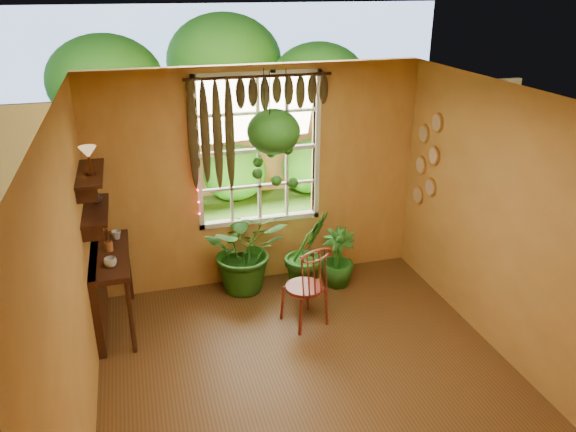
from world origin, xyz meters
name	(u,v)px	position (x,y,z in m)	size (l,w,h in m)	color
floor	(316,388)	(0.00, 0.00, 0.00)	(4.50, 4.50, 0.00)	brown
ceiling	(323,104)	(0.00, 0.00, 2.70)	(4.50, 4.50, 0.00)	silver
wall_back	(260,179)	(0.00, 2.25, 1.35)	(4.00, 4.00, 0.00)	gold
wall_left	(73,294)	(-2.00, 0.00, 1.35)	(4.50, 4.50, 0.00)	gold
wall_right	(520,235)	(2.00, 0.00, 1.35)	(4.50, 4.50, 0.00)	gold
window	(259,150)	(0.00, 2.28, 1.70)	(1.52, 0.10, 1.86)	white
valance_vine	(253,104)	(-0.08, 2.16, 2.28)	(1.70, 0.12, 1.10)	#361A0E
string_lights	(195,153)	(-0.76, 2.19, 1.75)	(0.03, 0.03, 1.54)	#FF2633
wall_plates	(427,161)	(1.98, 1.79, 1.55)	(0.04, 0.32, 1.10)	#F0E0C4
counter_ledge	(103,283)	(-1.91, 1.60, 0.55)	(0.40, 1.20, 0.90)	#361A0E
shelf_lower	(95,211)	(-1.88, 1.60, 1.40)	(0.25, 0.90, 0.04)	#361A0E
shelf_upper	(90,173)	(-1.88, 1.60, 1.80)	(0.25, 0.90, 0.04)	#361A0E
backyard	(218,106)	(0.24, 6.87, 1.28)	(14.00, 10.00, 12.00)	#2C5A19
windsor_chair	(306,298)	(0.23, 1.07, 0.33)	(0.53, 0.55, 1.13)	maroon
potted_plant_left	(246,249)	(-0.25, 2.02, 0.55)	(0.99, 0.86, 1.10)	#224E15
potted_plant_mid	(307,252)	(0.47, 1.76, 0.53)	(0.58, 0.47, 1.06)	#224E15
potted_plant_right	(338,258)	(0.88, 1.80, 0.37)	(0.42, 0.42, 0.74)	#224E15
hanging_basket	(274,139)	(0.08, 1.87, 1.94)	(0.59, 0.59, 1.34)	black
cup_a	(110,262)	(-1.78, 1.28, 0.95)	(0.12, 0.12, 0.10)	silver
cup_b	(116,235)	(-1.72, 1.95, 0.95)	(0.10, 0.10, 0.10)	beige
brush_jar	(108,240)	(-1.80, 1.67, 1.03)	(0.09, 0.09, 0.32)	brown
shelf_vase	(95,196)	(-1.87, 1.79, 1.49)	(0.14, 0.14, 0.15)	#B2AD99
tiffany_lamp	(88,154)	(-1.86, 1.50, 2.03)	(0.17, 0.17, 0.28)	#512C17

